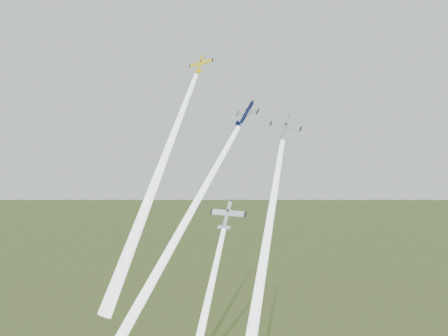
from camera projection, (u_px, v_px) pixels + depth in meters
plane_yellow at (200, 64)px, 131.82m from camera, size 7.94×5.37×7.03m
smoke_trail_yellow at (155, 182)px, 117.37m from camera, size 7.67×34.43×49.76m
plane_navy at (246, 114)px, 116.48m from camera, size 8.84×7.41×6.94m
smoke_trail_navy at (151, 283)px, 106.14m from camera, size 16.74×40.65×61.46m
plane_silver_right at (285, 128)px, 114.06m from camera, size 6.68×6.66×7.24m
smoke_trail_silver_right at (258, 297)px, 96.52m from camera, size 14.83×37.26×55.78m
plane_silver_low at (227, 215)px, 113.53m from camera, size 8.69×7.28×7.31m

